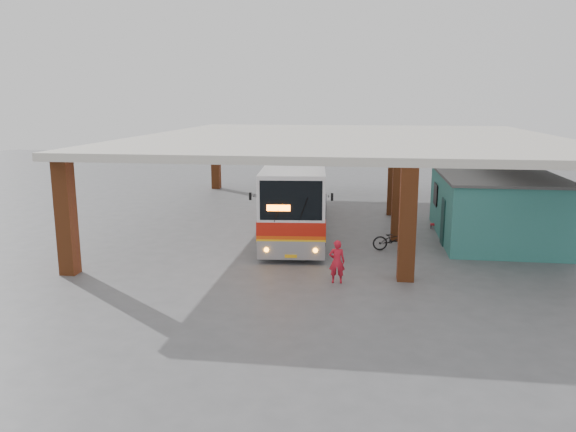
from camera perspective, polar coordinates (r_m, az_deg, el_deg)
The scene contains 8 objects.
ground at distance 23.94m, azimuth 4.15°, elevation -3.94°, with size 90.00×90.00×0.00m, color #515154.
brick_columns at distance 28.33m, azimuth 7.80°, elevation 2.94°, with size 20.10×21.60×4.35m.
canopy_roof at distance 29.58m, azimuth 6.13°, elevation 7.89°, with size 21.00×23.00×0.30m, color beige.
shop_building at distance 28.09m, azimuth 20.22°, elevation 0.98°, with size 5.20×8.20×3.11m.
coach_bus at distance 28.26m, azimuth 0.87°, elevation 2.44°, with size 3.91×13.23×3.80m.
motorcycle at distance 24.88m, azimuth 10.75°, elevation -2.34°, with size 0.65×1.88×0.99m, color black.
pedestrian at distance 20.16m, azimuth 4.99°, elevation -4.64°, with size 0.58×0.38×1.58m, color red.
red_chair at distance 29.58m, azimuth 14.81°, elevation -0.60°, with size 0.43×0.43×0.72m.
Camera 1 is at (1.50, -23.00, 6.47)m, focal length 35.00 mm.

